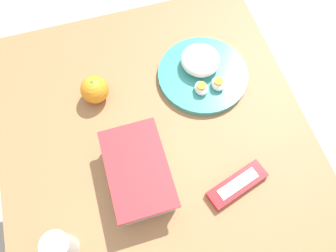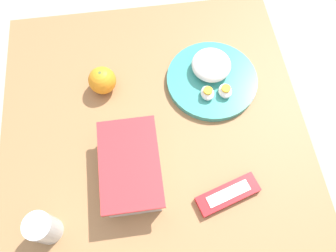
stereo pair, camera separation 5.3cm
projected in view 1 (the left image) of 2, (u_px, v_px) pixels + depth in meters
The scene contains 7 objects.
ground_plane at pixel (162, 202), 1.49m from camera, with size 10.00×10.00×0.00m, color #B2A899.
table at pixel (159, 157), 0.93m from camera, with size 0.93×0.80×0.71m.
food_container at pixel (139, 173), 0.77m from camera, with size 0.22×0.14×0.08m.
orange_fruit at pixel (95, 90), 0.87m from camera, with size 0.07×0.07×0.07m.
rice_plate at pixel (202, 71), 0.91m from camera, with size 0.25×0.25×0.07m.
candy_bar at pixel (237, 185), 0.79m from camera, with size 0.09×0.16×0.02m.
drinking_glass at pixel (60, 247), 0.69m from camera, with size 0.06×0.06×0.09m.
Camera 1 is at (-0.30, 0.06, 1.50)m, focal length 35.00 mm.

